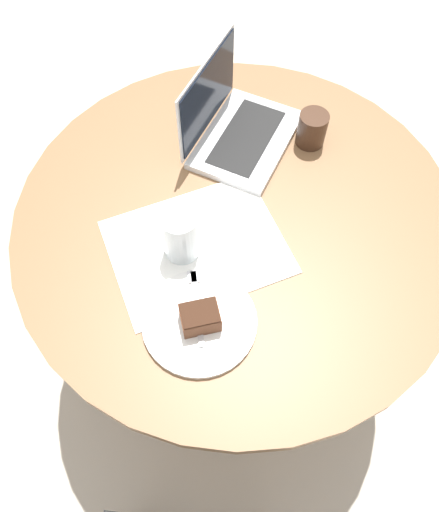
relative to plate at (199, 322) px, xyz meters
The scene contains 9 objects.
ground_plane 0.77m from the plate, 40.52° to the left, with size 12.00×12.00×0.00m, color #B7AD9E.
dining_table 0.32m from the plate, 40.52° to the left, with size 1.04×1.04×0.71m.
paper_document 0.18m from the plate, 60.28° to the left, with size 0.42×0.36×0.00m.
plate is the anchor object (origin of this frame).
cake_slice 0.03m from the plate, 86.57° to the right, with size 0.09×0.08×0.05m.
fork 0.05m from the plate, 66.09° to the left, with size 0.09×0.16×0.00m.
coffee_glass 0.57m from the plate, 28.81° to the left, with size 0.07×0.07×0.09m.
water_glass 0.19m from the plate, 70.83° to the left, with size 0.08×0.08×0.13m.
laptop 0.51m from the plate, 48.10° to the left, with size 0.36×0.33×0.21m.
Camera 1 is at (-0.39, -0.53, 1.67)m, focal length 35.00 mm.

